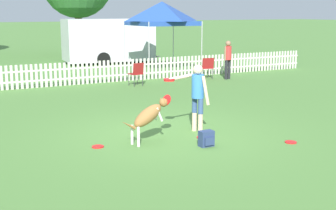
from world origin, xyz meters
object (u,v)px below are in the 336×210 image
folding_chair_blue_left (207,66)px  equipment_trailer (108,40)px  frisbee_near_handler (291,142)px  backpack_on_grass (206,139)px  frisbee_near_dog (202,137)px  spectator_standing (228,56)px  folding_chair_green_right (137,72)px  canopy_tent_main (162,14)px  leaping_dog (149,115)px  frisbee_midfield (98,147)px  handler_person (196,91)px

folding_chair_blue_left → equipment_trailer: 7.78m
frisbee_near_handler → equipment_trailer: equipment_trailer is taller
folding_chair_blue_left → backpack_on_grass: bearing=66.4°
frisbee_near_dog → spectator_standing: (5.79, 7.18, 0.93)m
folding_chair_green_right → canopy_tent_main: bearing=-137.8°
leaping_dog → canopy_tent_main: bearing=139.2°
frisbee_near_dog → folding_chair_green_right: (1.79, 7.32, 0.51)m
frisbee_near_handler → frisbee_midfield: (-3.70, 1.62, 0.00)m
frisbee_midfield → spectator_standing: 10.56m
frisbee_midfield → spectator_standing: spectator_standing is taller
frisbee_near_dog → frisbee_midfield: 2.30m
spectator_standing → equipment_trailer: bearing=-89.3°
leaping_dog → folding_chair_green_right: bearing=145.5°
frisbee_near_dog → canopy_tent_main: size_ratio=0.08×
folding_chair_blue_left → spectator_standing: size_ratio=0.56×
frisbee_near_handler → canopy_tent_main: (3.22, 11.98, 2.62)m
folding_chair_blue_left → folding_chair_green_right: folding_chair_blue_left is taller
handler_person → canopy_tent_main: size_ratio=0.49×
folding_chair_blue_left → handler_person: bearing=64.8°
spectator_standing → equipment_trailer: (-2.03, 8.09, 0.29)m
frisbee_near_handler → backpack_on_grass: (-1.71, 0.62, 0.15)m
frisbee_near_handler → equipment_trailer: bearing=82.0°
spectator_standing → equipment_trailer: 8.35m
frisbee_midfield → folding_chair_green_right: folding_chair_green_right is taller
frisbee_near_dog → frisbee_midfield: same height
frisbee_midfield → folding_chair_green_right: (4.05, 6.91, 0.51)m
frisbee_midfield → folding_chair_green_right: bearing=59.6°
handler_person → backpack_on_grass: 1.44m
frisbee_near_handler → frisbee_midfield: bearing=156.3°
leaping_dog → frisbee_midfield: bearing=-110.8°
backpack_on_grass → spectator_standing: size_ratio=0.21×
frisbee_near_handler → equipment_trailer: (2.33, 16.49, 1.22)m
spectator_standing → handler_person: bearing=36.4°
frisbee_near_dog → canopy_tent_main: bearing=66.6°
leaping_dog → equipment_trailer: bearing=150.0°
frisbee_near_dog → folding_chair_green_right: folding_chair_green_right is taller
handler_person → folding_chair_blue_left: size_ratio=1.77×
handler_person → equipment_trailer: 15.18m
canopy_tent_main → spectator_standing: (1.13, -3.59, -1.69)m
folding_chair_green_right → canopy_tent_main: 4.95m
frisbee_near_dog → canopy_tent_main: (4.66, 10.76, 2.62)m
frisbee_near_dog → backpack_on_grass: 0.68m
folding_chair_blue_left → frisbee_midfield: bearing=54.0°
backpack_on_grass → canopy_tent_main: canopy_tent_main is taller
frisbee_near_dog → backpack_on_grass: size_ratio=0.75×
equipment_trailer → backpack_on_grass: bearing=-98.3°
backpack_on_grass → equipment_trailer: 16.41m
frisbee_near_dog → frisbee_near_handler: bearing=-40.4°
leaping_dog → folding_chair_green_right: (2.97, 7.09, -0.07)m
spectator_standing → folding_chair_blue_left: bearing=-45.5°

